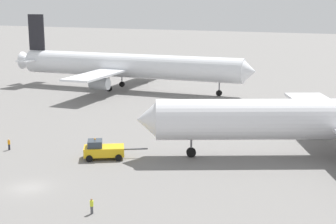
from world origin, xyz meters
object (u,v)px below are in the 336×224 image
airliner_at_gate_left (128,66)px  airliner_being_pushed (336,120)px  ground_crew_ramp_agent_by_cones (92,206)px  ground_crew_marshaller_foreground (9,144)px  pushback_tug (103,150)px

airliner_at_gate_left → airliner_being_pushed: bearing=-34.2°
airliner_being_pushed → ground_crew_ramp_agent_by_cones: (-19.51, -29.93, -4.29)m
airliner_at_gate_left → ground_crew_marshaller_foreground: airliner_at_gate_left is taller
ground_crew_ramp_agent_by_cones → ground_crew_marshaller_foreground: ground_crew_marshaller_foreground is taller
airliner_at_gate_left → ground_crew_marshaller_foreground: (8.81, -50.75, -4.89)m
airliner_at_gate_left → airliner_being_pushed: 61.84m
airliner_at_gate_left → airliner_being_pushed: (51.15, -34.75, -0.62)m
pushback_tug → ground_crew_ramp_agent_by_cones: (8.63, -16.06, -0.37)m
airliner_at_gate_left → ground_crew_ramp_agent_by_cones: (31.64, -64.68, -4.91)m
pushback_tug → ground_crew_marshaller_foreground: pushback_tug is taller
ground_crew_marshaller_foreground → pushback_tug: bearing=8.5°
airliner_at_gate_left → airliner_being_pushed: size_ratio=1.21×
pushback_tug → ground_crew_ramp_agent_by_cones: size_ratio=5.06×
airliner_being_pushed → ground_crew_marshaller_foreground: (-42.33, -16.01, -4.27)m
pushback_tug → ground_crew_marshaller_foreground: (-14.20, -2.13, -0.35)m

